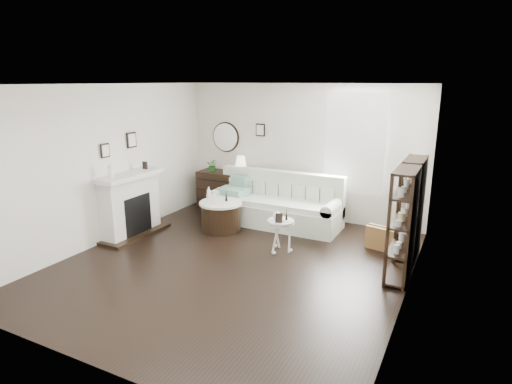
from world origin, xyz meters
The scene contains 18 objects.
room centered at (0.73, 2.70, 1.60)m, with size 5.50×5.50×5.50m.
fireplace centered at (-2.32, 0.30, 0.54)m, with size 0.50×1.40×1.84m.
shelf_unit_far centered at (2.33, 1.55, 0.80)m, with size 0.30×0.80×1.60m.
shelf_unit_near centered at (2.33, 0.65, 0.80)m, with size 0.30×0.80×1.60m.
sofa centered at (-0.24, 2.08, 0.33)m, with size 2.60×0.90×1.01m.
quilt centered at (-1.09, 1.95, 0.59)m, with size 0.55×0.45×0.14m, color #2A9C6B.
suitcase centered at (1.93, 1.64, 0.19)m, with size 0.58×0.19×0.39m, color brown.
dresser centered at (-1.60, 2.47, 0.42)m, with size 1.25×0.53×0.83m.
table_lamp centered at (-1.23, 2.47, 1.02)m, with size 0.24×0.24×0.38m, color white, non-canonical shape.
potted_plant centered at (-1.91, 2.42, 0.97)m, with size 0.24×0.21×0.27m, color #1B5A19.
drum_table centered at (-0.99, 1.24, 0.28)m, with size 0.80×0.80×0.56m.
pedestal_table centered at (0.43, 0.79, 0.50)m, with size 0.45×0.45×0.54m.
eiffel_drum centered at (-0.91, 1.30, 0.65)m, with size 0.11×0.11×0.20m, color black, non-canonical shape.
bottle_drum centered at (-1.19, 1.16, 0.70)m, with size 0.07×0.07×0.28m, color silver.
card_frame_drum centered at (-1.05, 1.04, 0.65)m, with size 0.14×0.01×0.19m, color white.
eiffel_ped centered at (0.52, 0.82, 0.63)m, with size 0.10×0.10×0.18m, color black, non-canonical shape.
flask_ped centered at (0.35, 0.81, 0.66)m, with size 0.13×0.13×0.24m, color silver, non-canonical shape.
card_frame_ped centered at (0.45, 0.67, 0.62)m, with size 0.11×0.01×0.15m, color black.
Camera 1 is at (3.06, -5.29, 2.75)m, focal length 30.00 mm.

